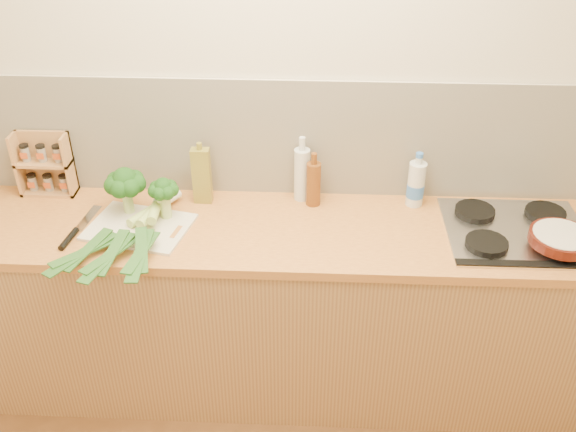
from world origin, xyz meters
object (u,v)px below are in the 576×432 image
Objects in this scene: chopping_board at (139,227)px; skillet at (562,238)px; chefs_knife at (74,234)px; spice_rack at (46,167)px; gas_hob at (517,231)px.

skillet reaches higher than chopping_board.
chefs_knife is 0.43m from spice_rack.
spice_rack reaches higher than chopping_board.
gas_hob is 1.98× the size of spice_rack.
skillet is at bearing -39.19° from gas_hob.
chopping_board is at bearing -178.71° from gas_hob.
chefs_knife is (-0.26, -0.07, 0.00)m from chopping_board.
skillet is (1.97, -0.01, 0.05)m from chefs_knife.
spice_rack reaches higher than chefs_knife.
gas_hob is at bearing 11.00° from chefs_knife.
gas_hob is 0.19m from skillet.
spice_rack is (-2.06, 0.25, 0.11)m from gas_hob.
spice_rack is at bearing 162.36° from chopping_board.
chefs_knife reaches higher than chopping_board.
chopping_board is 0.57m from spice_rack.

